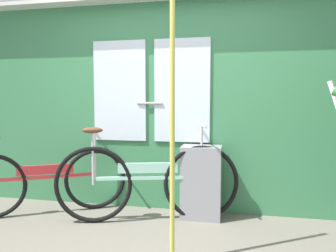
# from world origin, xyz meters

# --- Properties ---
(train_door_wall) EXTENTS (4.98, 0.28, 2.29)m
(train_door_wall) POSITION_xyz_m (-0.01, 1.10, 1.20)
(train_door_wall) COLOR #387A4C
(train_door_wall) RESTS_ON ground_plane
(bicycle_near_door) EXTENTS (1.77, 0.63, 0.97)m
(bicycle_near_door) POSITION_xyz_m (-0.13, 0.67, 0.40)
(bicycle_near_door) COLOR black
(bicycle_near_door) RESTS_ON ground_plane
(bicycle_leaning_behind) EXTENTS (1.50, 0.89, 0.88)m
(bicycle_leaning_behind) POSITION_xyz_m (-1.25, 0.66, 0.36)
(bicycle_leaning_behind) COLOR black
(bicycle_leaning_behind) RESTS_ON ground_plane
(trash_bin_by_wall) EXTENTS (0.40, 0.28, 0.74)m
(trash_bin_by_wall) POSITION_xyz_m (0.38, 0.89, 0.37)
(trash_bin_by_wall) COLOR gray
(trash_bin_by_wall) RESTS_ON ground_plane
(handrail_pole) EXTENTS (0.04, 0.04, 2.25)m
(handrail_pole) POSITION_xyz_m (0.27, -0.11, 1.13)
(handrail_pole) COLOR #C6C14C
(handrail_pole) RESTS_ON ground_plane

